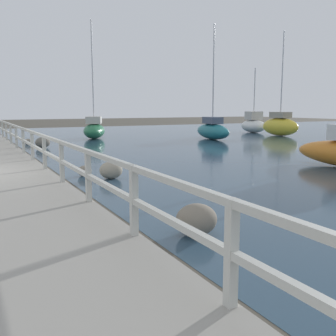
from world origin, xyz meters
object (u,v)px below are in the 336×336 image
sailboat_teal (212,130)px  sailboat_green (94,129)px  sailboat_yellow (280,125)px  sailboat_white (253,124)px

sailboat_teal → sailboat_green: size_ratio=0.95×
sailboat_teal → sailboat_yellow: bearing=12.4°
sailboat_white → sailboat_yellow: 3.93m
sailboat_yellow → sailboat_green: sailboat_green is taller
sailboat_yellow → sailboat_teal: size_ratio=1.03×
sailboat_white → sailboat_teal: bearing=-140.1°
sailboat_white → sailboat_green: sailboat_green is taller
sailboat_teal → sailboat_green: 8.01m
sailboat_white → sailboat_yellow: size_ratio=0.70×
sailboat_white → sailboat_green: bearing=-171.5°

